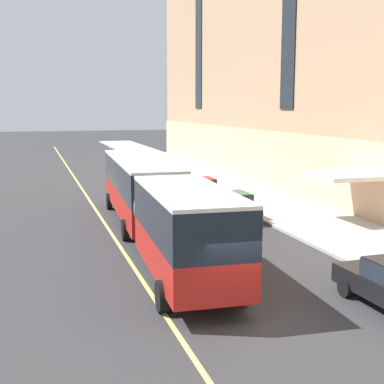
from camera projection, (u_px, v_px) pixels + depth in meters
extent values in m
plane|color=#303033|center=(240.00, 319.00, 15.87)|extent=(260.00, 260.00, 0.00)
cube|color=silver|center=(343.00, 176.00, 28.56)|extent=(3.20, 3.40, 0.24)
cube|color=red|center=(140.00, 200.00, 28.96)|extent=(3.19, 12.49, 1.24)
cube|color=black|center=(140.00, 175.00, 28.75)|extent=(3.20, 12.49, 1.52)
cube|color=silver|center=(140.00, 160.00, 28.62)|extent=(3.21, 12.49, 0.12)
cube|color=#19232D|center=(126.00, 166.00, 34.73)|extent=(2.37, 0.20, 1.14)
cube|color=orange|center=(125.00, 154.00, 34.62)|extent=(1.81, 0.15, 0.28)
cube|color=black|center=(126.00, 192.00, 35.02)|extent=(2.53, 0.24, 0.24)
cube|color=white|center=(112.00, 189.00, 34.76)|extent=(0.28, 0.07, 0.18)
cube|color=white|center=(140.00, 188.00, 35.20)|extent=(0.28, 0.07, 0.18)
cylinder|color=#595651|center=(164.00, 209.00, 22.44)|extent=(2.50, 1.12, 2.45)
cube|color=red|center=(187.00, 253.00, 18.53)|extent=(2.94, 7.53, 1.24)
cube|color=black|center=(187.00, 214.00, 18.31)|extent=(2.95, 7.53, 1.52)
cube|color=silver|center=(187.00, 190.00, 18.18)|extent=(2.97, 7.53, 0.12)
cylinder|color=black|center=(109.00, 201.00, 32.92)|extent=(0.35, 1.01, 1.00)
cylinder|color=black|center=(150.00, 199.00, 33.54)|extent=(0.35, 1.01, 1.00)
cylinder|color=black|center=(125.00, 230.00, 25.21)|extent=(0.35, 1.01, 1.00)
cylinder|color=black|center=(178.00, 227.00, 25.83)|extent=(0.35, 1.01, 1.00)
cylinder|color=black|center=(162.00, 296.00, 16.38)|extent=(0.35, 1.01, 1.00)
cylinder|color=black|center=(242.00, 289.00, 17.00)|extent=(0.35, 1.01, 1.00)
cylinder|color=black|center=(345.00, 288.00, 17.68)|extent=(0.23, 0.64, 0.64)
cube|color=#23603D|center=(232.00, 208.00, 29.93)|extent=(1.83, 4.50, 0.64)
cube|color=#232D38|center=(234.00, 198.00, 29.62)|extent=(1.59, 2.03, 0.56)
cube|color=#23603D|center=(234.00, 193.00, 29.58)|extent=(1.56, 1.94, 0.04)
cylinder|color=black|center=(209.00, 210.00, 31.05)|extent=(0.22, 0.64, 0.64)
cylinder|color=black|center=(238.00, 208.00, 31.54)|extent=(0.22, 0.64, 0.64)
cylinder|color=black|center=(226.00, 219.00, 28.42)|extent=(0.22, 0.64, 0.64)
cylinder|color=black|center=(256.00, 217.00, 28.91)|extent=(0.22, 0.64, 0.64)
cube|color=#4C4C51|center=(173.00, 179.00, 41.99)|extent=(1.93, 4.43, 0.64)
cube|color=#232D38|center=(173.00, 172.00, 41.69)|extent=(1.64, 2.02, 0.56)
cube|color=#4C4C51|center=(173.00, 168.00, 41.64)|extent=(1.60, 1.93, 0.04)
cylinder|color=black|center=(159.00, 181.00, 43.12)|extent=(0.24, 0.65, 0.64)
cylinder|color=black|center=(180.00, 180.00, 43.56)|extent=(0.24, 0.65, 0.64)
cylinder|color=black|center=(166.00, 186.00, 40.53)|extent=(0.24, 0.65, 0.64)
cylinder|color=black|center=(188.00, 185.00, 40.97)|extent=(0.24, 0.65, 0.64)
cube|color=#B21E19|center=(200.00, 191.00, 35.90)|extent=(1.95, 4.29, 0.64)
cube|color=#232D38|center=(201.00, 183.00, 35.61)|extent=(1.67, 1.95, 0.56)
cube|color=#B21E19|center=(201.00, 178.00, 35.56)|extent=(1.63, 1.87, 0.04)
cylinder|color=black|center=(183.00, 193.00, 36.97)|extent=(0.24, 0.65, 0.64)
cylinder|color=black|center=(207.00, 192.00, 37.44)|extent=(0.24, 0.65, 0.64)
cylinder|color=black|center=(193.00, 200.00, 34.47)|extent=(0.24, 0.65, 0.64)
cylinder|color=black|center=(219.00, 198.00, 34.94)|extent=(0.24, 0.65, 0.64)
cube|color=#E0D66B|center=(150.00, 293.00, 18.11)|extent=(0.16, 140.00, 0.01)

